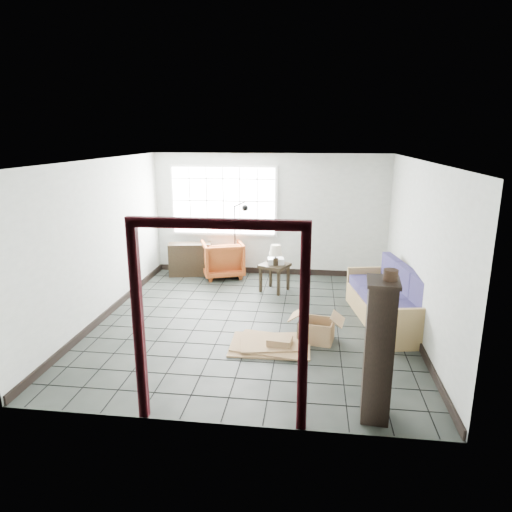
# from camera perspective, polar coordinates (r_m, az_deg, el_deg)

# --- Properties ---
(ground) EXTENTS (5.50, 5.50, 0.00)m
(ground) POSITION_cam_1_polar(r_m,az_deg,el_deg) (7.55, -0.29, -8.23)
(ground) COLOR black
(ground) RESTS_ON ground
(room_shell) EXTENTS (5.02, 5.52, 2.61)m
(room_shell) POSITION_cam_1_polar(r_m,az_deg,el_deg) (7.09, -0.28, 4.45)
(room_shell) COLOR #A9B0A9
(room_shell) RESTS_ON ground
(window_panel) EXTENTS (2.32, 0.08, 1.52)m
(window_panel) POSITION_cam_1_polar(r_m,az_deg,el_deg) (9.86, -4.07, 6.91)
(window_panel) COLOR silver
(window_panel) RESTS_ON ground
(doorway_trim) EXTENTS (1.80, 0.08, 2.20)m
(doorway_trim) POSITION_cam_1_polar(r_m,az_deg,el_deg) (4.56, -4.72, -5.48)
(doorway_trim) COLOR #3B0D13
(doorway_trim) RESTS_ON ground
(futon_sofa) EXTENTS (1.17, 2.22, 0.94)m
(futon_sofa) POSITION_cam_1_polar(r_m,az_deg,el_deg) (7.74, 16.55, -5.59)
(futon_sofa) COLOR olive
(futon_sofa) RESTS_ON ground
(armchair) EXTENTS (1.05, 1.02, 0.85)m
(armchair) POSITION_cam_1_polar(r_m,az_deg,el_deg) (9.81, -4.21, -0.14)
(armchair) COLOR brown
(armchair) RESTS_ON ground
(side_table) EXTENTS (0.65, 0.65, 0.54)m
(side_table) POSITION_cam_1_polar(r_m,az_deg,el_deg) (8.86, 2.34, -1.62)
(side_table) COLOR black
(side_table) RESTS_ON ground
(table_lamp) EXTENTS (0.26, 0.26, 0.40)m
(table_lamp) POSITION_cam_1_polar(r_m,az_deg,el_deg) (8.69, 2.48, 0.61)
(table_lamp) COLOR black
(table_lamp) RESTS_ON side_table
(projector) EXTENTS (0.34, 0.29, 0.11)m
(projector) POSITION_cam_1_polar(r_m,az_deg,el_deg) (8.85, 2.48, -0.62)
(projector) COLOR silver
(projector) RESTS_ON side_table
(floor_lamp) EXTENTS (0.43, 0.29, 1.65)m
(floor_lamp) POSITION_cam_1_polar(r_m,az_deg,el_deg) (9.59, -2.03, 2.34)
(floor_lamp) COLOR black
(floor_lamp) RESTS_ON ground
(console_shelf) EXTENTS (0.96, 0.51, 0.71)m
(console_shelf) POSITION_cam_1_polar(r_m,az_deg,el_deg) (9.99, -8.22, -0.41)
(console_shelf) COLOR black
(console_shelf) RESTS_ON ground
(tall_shelf) EXTENTS (0.36, 0.45, 1.56)m
(tall_shelf) POSITION_cam_1_polar(r_m,az_deg,el_deg) (5.04, 15.06, -11.22)
(tall_shelf) COLOR black
(tall_shelf) RESTS_ON ground
(pot) EXTENTS (0.19, 0.19, 0.11)m
(pot) POSITION_cam_1_polar(r_m,az_deg,el_deg) (4.76, 16.48, -2.27)
(pot) COLOR black
(pot) RESTS_ON tall_shelf
(open_box) EXTENTS (0.85, 0.52, 0.45)m
(open_box) POSITION_cam_1_polar(r_m,az_deg,el_deg) (6.90, 7.52, -9.19)
(open_box) COLOR #996F4A
(open_box) RESTS_ON ground
(cardboard_pile) EXTENTS (1.17, 0.91, 0.17)m
(cardboard_pile) POSITION_cam_1_polar(r_m,az_deg,el_deg) (6.71, 1.94, -10.91)
(cardboard_pile) COLOR #996F4A
(cardboard_pile) RESTS_ON ground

